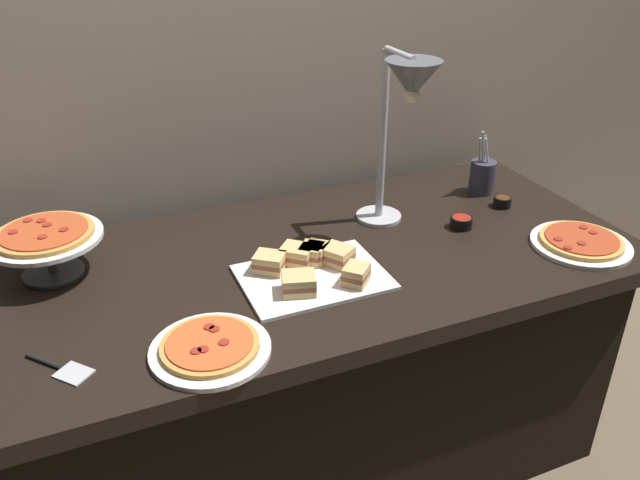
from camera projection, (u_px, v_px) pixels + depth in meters
name	position (u px, v px, depth m)	size (l,w,h in m)	color
ground_plane	(305.00, 456.00, 2.12)	(8.00, 8.00, 0.00)	brown
back_wall	(240.00, 60.00, 1.95)	(4.40, 0.04, 2.40)	tan
buffet_table	(304.00, 366.00, 1.94)	(1.90, 0.84, 0.76)	black
heat_lamp	(405.00, 98.00, 1.70)	(0.15, 0.29, 0.53)	#B7BABF
pizza_plate_front	(581.00, 242.00, 1.82)	(0.28, 0.28, 0.03)	white
pizza_plate_center	(210.00, 347.00, 1.40)	(0.27, 0.27, 0.03)	white
pizza_plate_raised_stand	(46.00, 239.00, 1.64)	(0.29, 0.29, 0.13)	#595B60
sandwich_platter	(311.00, 268.00, 1.67)	(0.37, 0.27, 0.06)	white
sauce_cup_near	(502.00, 201.00, 2.05)	(0.06, 0.06, 0.03)	black
sauce_cup_far	(461.00, 222.00, 1.92)	(0.07, 0.07, 0.03)	black
utensil_holder	(482.00, 176.00, 2.13)	(0.08, 0.08, 0.22)	#383347
serving_spatula	(59.00, 368.00, 1.35)	(0.14, 0.15, 0.01)	#B7BABF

